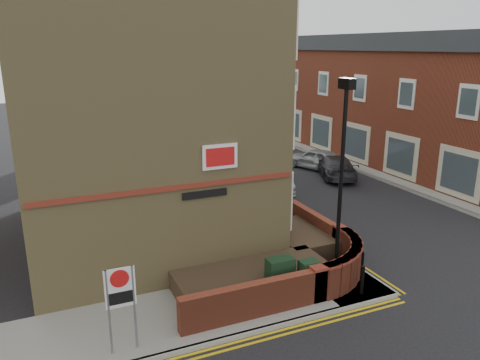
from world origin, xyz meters
name	(u,v)px	position (x,y,z in m)	size (l,w,h in m)	color
ground	(311,319)	(0.00, 0.00, 0.00)	(120.00, 120.00, 0.00)	black
pavement_corner	(173,318)	(-3.50, 1.50, 0.06)	(13.00, 3.00, 0.12)	gray
pavement_main	(196,172)	(2.00, 16.00, 0.06)	(2.00, 32.00, 0.12)	gray
pavement_far	(378,165)	(13.00, 13.00, 0.06)	(4.00, 40.00, 0.12)	gray
kerb_side	(190,349)	(-3.50, 0.00, 0.06)	(13.00, 0.15, 0.12)	gray
kerb_main_near	(212,170)	(3.00, 16.00, 0.06)	(0.15, 32.00, 0.12)	gray
kerb_main_far	(352,168)	(11.00, 13.00, 0.06)	(0.15, 40.00, 0.12)	gray
yellow_lines_side	(193,356)	(-3.50, -0.25, 0.01)	(13.00, 0.28, 0.01)	gold
yellow_lines_main	(216,171)	(3.25, 16.00, 0.01)	(0.28, 32.00, 0.01)	gold
corner_building	(135,76)	(-2.84, 8.00, 6.23)	(8.95, 10.40, 13.60)	#998551
garden_wall	(270,279)	(0.00, 2.50, 0.00)	(6.80, 6.00, 1.20)	brown
lamppost	(341,185)	(1.60, 1.20, 3.34)	(0.25, 0.50, 6.30)	black
utility_cabinet_large	(280,277)	(-0.30, 1.30, 0.72)	(0.80, 0.45, 1.20)	black
utility_cabinet_small	(308,278)	(0.50, 1.00, 0.67)	(0.55, 0.40, 1.10)	black
bollard_near	(362,280)	(2.00, 0.40, 0.57)	(0.11, 0.11, 0.90)	black
bollard_far	(362,265)	(2.60, 1.20, 0.57)	(0.11, 0.11, 0.90)	black
zone_sign	(121,294)	(-5.00, 0.50, 1.64)	(0.72, 0.07, 2.20)	slate
far_terrace	(362,94)	(14.50, 17.00, 4.04)	(5.40, 30.40, 8.00)	brown
far_terrace_cream	(240,77)	(14.50, 38.00, 4.05)	(5.40, 12.40, 8.00)	beige
tree_near	(206,96)	(2.00, 14.05, 4.70)	(3.64, 3.65, 6.70)	#382B1E
tree_mid	(166,78)	(2.00, 22.05, 5.20)	(4.03, 4.03, 7.42)	#382B1E
tree_far	(141,76)	(2.00, 30.05, 4.91)	(3.81, 3.81, 7.00)	#382B1E
traffic_light_assembly	(162,108)	(2.40, 25.00, 2.78)	(0.20, 0.16, 4.20)	black
silver_car_near	(267,177)	(4.29, 11.21, 0.70)	(1.48, 4.25, 1.40)	gray
red_car_main	(195,145)	(3.60, 20.96, 0.63)	(2.09, 4.52, 1.26)	maroon
grey_car_far	(335,166)	(9.09, 12.01, 0.63)	(1.77, 4.35, 1.26)	#2E2D32
silver_car_far	(316,159)	(9.04, 14.00, 0.65)	(1.53, 3.80, 1.30)	#999CA0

